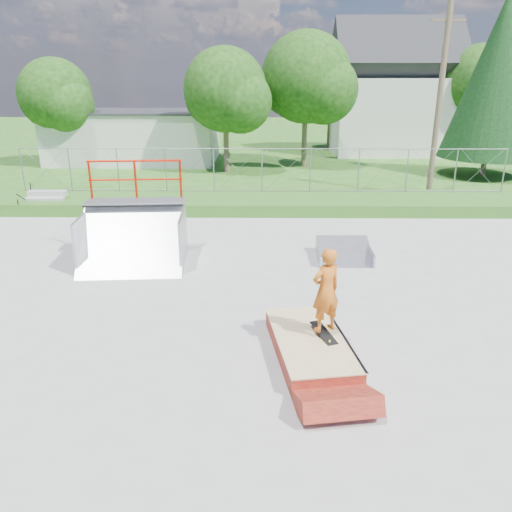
{
  "coord_description": "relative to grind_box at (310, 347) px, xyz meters",
  "views": [
    {
      "loc": [
        0.01,
        -10.16,
        4.99
      ],
      "look_at": [
        -0.13,
        0.74,
        1.1
      ],
      "focal_mm": 35.0,
      "sensor_mm": 36.0,
      "label": 1
    }
  ],
  "objects": [
    {
      "name": "conifer_tree",
      "position": [
        11.07,
        18.83,
        4.85
      ],
      "size": [
        5.04,
        5.04,
        9.1
      ],
      "color": "brown",
      "rests_on": "ground"
    },
    {
      "name": "utility_building_flat",
      "position": [
        -8.93,
        23.83,
        1.3
      ],
      "size": [
        10.0,
        6.0,
        3.0
      ],
      "primitive_type": "cube",
      "color": "silver",
      "rests_on": "ground"
    },
    {
      "name": "tree_right_far",
      "position": [
        13.34,
        25.65,
        4.34
      ],
      "size": [
        5.1,
        4.8,
        7.12
      ],
      "color": "brown",
      "rests_on": "ground"
    },
    {
      "name": "gable_house",
      "position": [
        8.07,
        27.83,
        3.64
      ],
      "size": [
        8.4,
        6.08,
        8.94
      ],
      "color": "silver",
      "rests_on": "ground"
    },
    {
      "name": "quarter_pipe",
      "position": [
        -4.5,
        4.8,
        1.2
      ],
      "size": [
        2.95,
        2.55,
        2.79
      ],
      "primitive_type": null,
      "rotation": [
        0.0,
        0.0,
        0.07
      ],
      "color": "#989B9F",
      "rests_on": "concrete_pad"
    },
    {
      "name": "flat_bank_ramp",
      "position": [
        1.47,
        5.34,
        0.04
      ],
      "size": [
        1.57,
        1.67,
        0.47
      ],
      "primitive_type": null,
      "rotation": [
        0.0,
        0.0,
        -0.02
      ],
      "color": "#989B9F",
      "rests_on": "concrete_pad"
    },
    {
      "name": "chain_link_fence",
      "position": [
        -0.93,
        12.33,
        1.2
      ],
      "size": [
        20.0,
        0.06,
        1.8
      ],
      "primitive_type": null,
      "color": "gray",
      "rests_on": "grass_berm"
    },
    {
      "name": "grass_berm",
      "position": [
        -0.93,
        11.33,
        0.05
      ],
      "size": [
        24.0,
        3.0,
        0.5
      ],
      "primitive_type": "cube",
      "color": "#265819",
      "rests_on": "ground"
    },
    {
      "name": "concrete_stairs",
      "position": [
        -9.43,
        10.53,
        0.2
      ],
      "size": [
        1.5,
        1.6,
        0.8
      ],
      "primitive_type": null,
      "color": "#959592",
      "rests_on": "ground"
    },
    {
      "name": "utility_pole",
      "position": [
        6.57,
        13.83,
        3.8
      ],
      "size": [
        0.24,
        0.24,
        8.0
      ],
      "primitive_type": "cylinder",
      "color": "brown",
      "rests_on": "ground"
    },
    {
      "name": "tree_back_mid",
      "position": [
        4.28,
        29.69,
        3.43
      ],
      "size": [
        4.08,
        3.84,
        5.7
      ],
      "color": "brown",
      "rests_on": "ground"
    },
    {
      "name": "tree_center",
      "position": [
        1.85,
        21.64,
        4.65
      ],
      "size": [
        5.44,
        5.12,
        7.6
      ],
      "color": "brown",
      "rests_on": "ground"
    },
    {
      "name": "ground",
      "position": [
        -0.93,
        1.83,
        -0.2
      ],
      "size": [
        120.0,
        120.0,
        0.0
      ],
      "primitive_type": "plane",
      "color": "#265819",
      "rests_on": "ground"
    },
    {
      "name": "skater",
      "position": [
        0.26,
        0.08,
        1.05
      ],
      "size": [
        0.71,
        0.63,
        1.62
      ],
      "primitive_type": "imported",
      "rotation": [
        0.0,
        0.0,
        3.65
      ],
      "color": "#C7601A",
      "rests_on": "grind_box"
    },
    {
      "name": "tree_left_far",
      "position": [
        -12.7,
        21.68,
        3.74
      ],
      "size": [
        4.42,
        4.16,
        6.18
      ],
      "color": "brown",
      "rests_on": "ground"
    },
    {
      "name": "concrete_pad",
      "position": [
        -0.93,
        1.83,
        -0.18
      ],
      "size": [
        20.0,
        16.0,
        0.04
      ],
      "primitive_type": "cube",
      "color": "#959592",
      "rests_on": "ground"
    },
    {
      "name": "grind_box",
      "position": [
        0.0,
        0.0,
        0.0
      ],
      "size": [
        1.68,
        2.83,
        0.4
      ],
      "rotation": [
        0.0,
        0.0,
        0.15
      ],
      "color": "maroon",
      "rests_on": "concrete_pad"
    },
    {
      "name": "skateboard",
      "position": [
        0.26,
        0.08,
        0.24
      ],
      "size": [
        0.49,
        0.82,
        0.13
      ],
      "primitive_type": "cube",
      "rotation": [
        0.14,
        0.0,
        0.36
      ],
      "color": "black",
      "rests_on": "grind_box"
    },
    {
      "name": "tree_left_near",
      "position": [
        -2.68,
        19.66,
        4.04
      ],
      "size": [
        4.76,
        4.48,
        6.65
      ],
      "color": "brown",
      "rests_on": "ground"
    }
  ]
}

